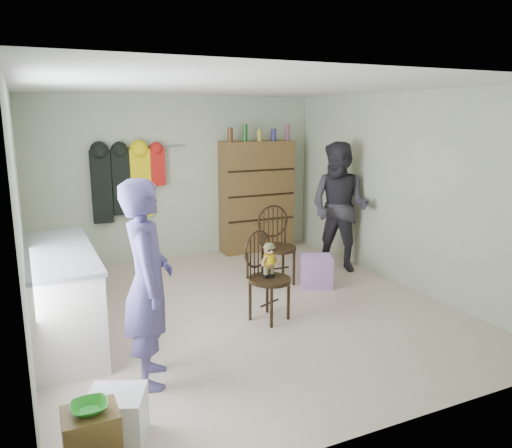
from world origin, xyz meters
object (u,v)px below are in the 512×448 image
counter (62,296)px  chair_front (266,270)px  chair_far (276,242)px  dresser (257,196)px

counter → chair_front: 2.09m
counter → chair_front: bearing=-9.8°
counter → chair_far: size_ratio=1.79×
chair_far → dresser: bearing=75.3°
dresser → counter: bearing=-144.3°
chair_front → chair_far: (0.68, 1.06, -0.01)m
chair_front → dresser: bearing=43.0°
counter → chair_front: chair_front is taller
chair_far → counter: bearing=-164.1°
chair_front → dresser: size_ratio=0.48×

